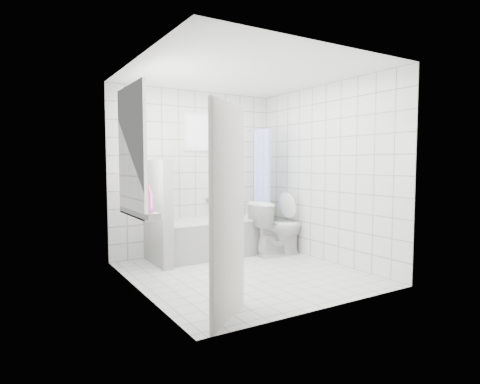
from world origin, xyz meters
TOP-DOWN VIEW (x-y plane):
  - ground at (0.00, 0.00)m, footprint 3.00×3.00m
  - ceiling at (0.00, 0.00)m, footprint 3.00×3.00m
  - wall_back at (0.00, 1.50)m, footprint 2.80×0.02m
  - wall_front at (0.00, -1.50)m, footprint 2.80×0.02m
  - wall_left at (-1.40, 0.00)m, footprint 0.02×3.00m
  - wall_right at (1.40, 0.00)m, footprint 0.02×3.00m
  - window_left at (-1.35, 0.30)m, footprint 0.01×0.90m
  - window_back at (0.10, 1.46)m, footprint 0.50×0.01m
  - window_sill at (-1.31, 0.30)m, footprint 0.18×1.02m
  - door at (-0.94, -1.22)m, footprint 0.64×0.54m
  - bathtub at (0.14, 1.12)m, footprint 1.74×0.77m
  - partition_wall at (-0.80, 1.07)m, footprint 0.15×0.85m
  - tiled_ledge at (1.18, 1.38)m, footprint 0.40×0.24m
  - toilet at (1.03, 0.65)m, footprint 0.85×0.49m
  - curtain_rod at (0.95, 1.10)m, footprint 0.02×0.80m
  - shower_curtain at (0.95, 0.97)m, footprint 0.14×0.48m
  - tub_faucet at (0.24, 1.46)m, footprint 0.18×0.06m
  - sill_bottles at (-1.30, 0.20)m, footprint 0.16×0.80m
  - ledge_bottles at (1.18, 1.35)m, footprint 0.14×0.19m

SIDE VIEW (x-z plane):
  - ground at x=0.00m, z-range 0.00..0.00m
  - tiled_ledge at x=1.18m, z-range 0.00..0.55m
  - bathtub at x=0.14m, z-range 0.00..0.58m
  - toilet at x=1.03m, z-range 0.00..0.86m
  - ledge_bottles at x=1.18m, z-range 0.54..0.79m
  - partition_wall at x=-0.80m, z-range 0.00..1.50m
  - tub_faucet at x=0.24m, z-range 0.82..0.88m
  - window_sill at x=-1.31m, z-range 0.82..0.90m
  - door at x=-0.94m, z-range 0.00..2.00m
  - sill_bottles at x=-1.30m, z-range 0.89..1.20m
  - shower_curtain at x=0.95m, z-range 0.21..1.99m
  - wall_back at x=0.00m, z-range 0.00..2.60m
  - wall_front at x=0.00m, z-range 0.00..2.60m
  - wall_left at x=-1.40m, z-range 0.00..2.60m
  - wall_right at x=1.40m, z-range 0.00..2.60m
  - window_left at x=-1.35m, z-range 0.90..2.30m
  - window_back at x=0.10m, z-range 1.70..2.20m
  - curtain_rod at x=0.95m, z-range 1.99..2.01m
  - ceiling at x=0.00m, z-range 2.60..2.60m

